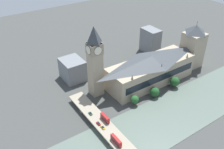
{
  "coord_description": "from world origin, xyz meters",
  "views": [
    {
      "loc": [
        -133.71,
        141.12,
        142.93
      ],
      "look_at": [
        23.31,
        34.42,
        20.94
      ],
      "focal_mm": 40.0,
      "sensor_mm": 36.0,
      "label": 1
    }
  ],
  "objects_px": {
    "road_bridge": "(117,140)",
    "car_southbound_lead": "(90,113)",
    "victoria_tower": "(193,46)",
    "double_decker_bus_rear": "(105,118)",
    "car_northbound_lead": "(103,127)",
    "clock_tower": "(95,60)",
    "car_northbound_tail": "(98,123)",
    "parliament_hall": "(151,69)",
    "double_decker_bus_lead": "(116,140)"
  },
  "relations": [
    {
      "from": "road_bridge",
      "to": "car_southbound_lead",
      "type": "height_order",
      "value": "car_southbound_lead"
    },
    {
      "from": "victoria_tower",
      "to": "double_decker_bus_rear",
      "type": "bearing_deg",
      "value": 101.77
    },
    {
      "from": "car_northbound_lead",
      "to": "clock_tower",
      "type": "bearing_deg",
      "value": -25.51
    },
    {
      "from": "double_decker_bus_rear",
      "to": "car_northbound_tail",
      "type": "height_order",
      "value": "double_decker_bus_rear"
    },
    {
      "from": "clock_tower",
      "to": "car_northbound_tail",
      "type": "relative_size",
      "value": 15.94
    },
    {
      "from": "double_decker_bus_rear",
      "to": "car_northbound_lead",
      "type": "bearing_deg",
      "value": 135.7
    },
    {
      "from": "parliament_hall",
      "to": "car_northbound_lead",
      "type": "relative_size",
      "value": 21.23
    },
    {
      "from": "victoria_tower",
      "to": "double_decker_bus_rear",
      "type": "height_order",
      "value": "victoria_tower"
    },
    {
      "from": "victoria_tower",
      "to": "road_bridge",
      "type": "height_order",
      "value": "victoria_tower"
    },
    {
      "from": "double_decker_bus_rear",
      "to": "car_southbound_lead",
      "type": "distance_m",
      "value": 14.32
    },
    {
      "from": "parliament_hall",
      "to": "clock_tower",
      "type": "distance_m",
      "value": 60.53
    },
    {
      "from": "double_decker_bus_rear",
      "to": "car_northbound_lead",
      "type": "xyz_separation_m",
      "value": [
        -6.08,
        5.93,
        -2.12
      ]
    },
    {
      "from": "road_bridge",
      "to": "double_decker_bus_rear",
      "type": "bearing_deg",
      "value": -9.24
    },
    {
      "from": "parliament_hall",
      "to": "car_southbound_lead",
      "type": "height_order",
      "value": "parliament_hall"
    },
    {
      "from": "double_decker_bus_lead",
      "to": "car_southbound_lead",
      "type": "bearing_deg",
      "value": -0.25
    },
    {
      "from": "victoria_tower",
      "to": "double_decker_bus_lead",
      "type": "xyz_separation_m",
      "value": [
        -51.16,
        136.69,
        -15.45
      ]
    },
    {
      "from": "double_decker_bus_lead",
      "to": "double_decker_bus_rear",
      "type": "xyz_separation_m",
      "value": [
        23.92,
        -6.01,
        0.02
      ]
    },
    {
      "from": "road_bridge",
      "to": "car_northbound_tail",
      "type": "bearing_deg",
      "value": 8.23
    },
    {
      "from": "parliament_hall",
      "to": "car_southbound_lead",
      "type": "relative_size",
      "value": 22.55
    },
    {
      "from": "victoria_tower",
      "to": "clock_tower",
      "type": "bearing_deg",
      "value": 83.14
    },
    {
      "from": "road_bridge",
      "to": "car_northbound_lead",
      "type": "xyz_separation_m",
      "value": [
        15.33,
        2.45,
        1.73
      ]
    },
    {
      "from": "car_northbound_lead",
      "to": "road_bridge",
      "type": "bearing_deg",
      "value": -170.93
    },
    {
      "from": "road_bridge",
      "to": "car_northbound_lead",
      "type": "bearing_deg",
      "value": 9.07
    },
    {
      "from": "clock_tower",
      "to": "double_decker_bus_rear",
      "type": "distance_m",
      "value": 52.22
    },
    {
      "from": "victoria_tower",
      "to": "car_northbound_tail",
      "type": "height_order",
      "value": "victoria_tower"
    },
    {
      "from": "car_northbound_lead",
      "to": "car_southbound_lead",
      "type": "relative_size",
      "value": 1.06
    },
    {
      "from": "parliament_hall",
      "to": "double_decker_bus_rear",
      "type": "bearing_deg",
      "value": 110.84
    },
    {
      "from": "parliament_hall",
      "to": "car_northbound_lead",
      "type": "height_order",
      "value": "parliament_hall"
    },
    {
      "from": "double_decker_bus_lead",
      "to": "car_southbound_lead",
      "type": "xyz_separation_m",
      "value": [
        36.83,
        -0.16,
        -2.03
      ]
    },
    {
      "from": "car_southbound_lead",
      "to": "parliament_hall",
      "type": "bearing_deg",
      "value": -79.53
    },
    {
      "from": "victoria_tower",
      "to": "double_decker_bus_lead",
      "type": "relative_size",
      "value": 4.63
    },
    {
      "from": "clock_tower",
      "to": "double_decker_bus_lead",
      "type": "height_order",
      "value": "clock_tower"
    },
    {
      "from": "double_decker_bus_rear",
      "to": "road_bridge",
      "type": "bearing_deg",
      "value": 170.76
    },
    {
      "from": "clock_tower",
      "to": "double_decker_bus_rear",
      "type": "bearing_deg",
      "value": 158.04
    },
    {
      "from": "car_northbound_lead",
      "to": "double_decker_bus_rear",
      "type": "bearing_deg",
      "value": -44.3
    },
    {
      "from": "victoria_tower",
      "to": "car_southbound_lead",
      "type": "bearing_deg",
      "value": 95.99
    },
    {
      "from": "victoria_tower",
      "to": "car_southbound_lead",
      "type": "height_order",
      "value": "victoria_tower"
    },
    {
      "from": "clock_tower",
      "to": "car_southbound_lead",
      "type": "xyz_separation_m",
      "value": [
        -28.06,
        22.38,
        -29.9
      ]
    },
    {
      "from": "parliament_hall",
      "to": "car_northbound_tail",
      "type": "xyz_separation_m",
      "value": [
        -27.83,
        77.89,
        -8.38
      ]
    },
    {
      "from": "victoria_tower",
      "to": "parliament_hall",
      "type": "bearing_deg",
      "value": 90.06
    },
    {
      "from": "victoria_tower",
      "to": "double_decker_bus_lead",
      "type": "bearing_deg",
      "value": 110.52
    },
    {
      "from": "car_northbound_tail",
      "to": "car_southbound_lead",
      "type": "height_order",
      "value": "car_northbound_tail"
    },
    {
      "from": "clock_tower",
      "to": "double_decker_bus_rear",
      "type": "xyz_separation_m",
      "value": [
        -40.97,
        16.52,
        -27.84
      ]
    },
    {
      "from": "clock_tower",
      "to": "car_northbound_lead",
      "type": "xyz_separation_m",
      "value": [
        -47.05,
        22.46,
        -29.96
      ]
    },
    {
      "from": "victoria_tower",
      "to": "car_northbound_tail",
      "type": "bearing_deg",
      "value": 101.49
    },
    {
      "from": "victoria_tower",
      "to": "double_decker_bus_rear",
      "type": "distance_m",
      "value": 134.37
    },
    {
      "from": "clock_tower",
      "to": "car_southbound_lead",
      "type": "distance_m",
      "value": 46.71
    },
    {
      "from": "road_bridge",
      "to": "double_decker_bus_rear",
      "type": "relative_size",
      "value": 12.93
    },
    {
      "from": "car_northbound_tail",
      "to": "victoria_tower",
      "type": "bearing_deg",
      "value": -78.51
    },
    {
      "from": "clock_tower",
      "to": "double_decker_bus_lead",
      "type": "xyz_separation_m",
      "value": [
        -64.89,
        22.54,
        -27.86
      ]
    }
  ]
}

